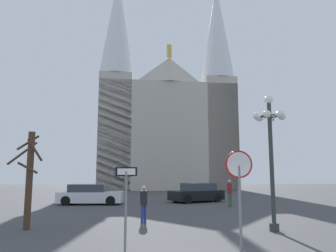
{
  "coord_description": "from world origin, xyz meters",
  "views": [
    {
      "loc": [
        -1.18,
        -7.08,
        2.16
      ],
      "look_at": [
        0.28,
        20.06,
        6.05
      ],
      "focal_mm": 35.33,
      "sensor_mm": 36.0,
      "label": 1
    }
  ],
  "objects_px": {
    "pedestrian_standing": "(230,190)",
    "stop_sign": "(239,179)",
    "one_way_arrow_sign": "(126,198)",
    "parked_car_near_black": "(197,193)",
    "bare_tree": "(29,176)",
    "pedestrian_walking": "(144,201)",
    "cathedral": "(166,120)",
    "street_lamp": "(271,143)",
    "parked_car_far_white": "(90,195)"
  },
  "relations": [
    {
      "from": "one_way_arrow_sign",
      "to": "pedestrian_standing",
      "type": "height_order",
      "value": "one_way_arrow_sign"
    },
    {
      "from": "cathedral",
      "to": "one_way_arrow_sign",
      "type": "relative_size",
      "value": 13.15
    },
    {
      "from": "pedestrian_walking",
      "to": "pedestrian_standing",
      "type": "relative_size",
      "value": 0.92
    },
    {
      "from": "cathedral",
      "to": "parked_car_near_black",
      "type": "xyz_separation_m",
      "value": [
        1.38,
        -20.8,
        -8.99
      ]
    },
    {
      "from": "parked_car_near_black",
      "to": "parked_car_far_white",
      "type": "bearing_deg",
      "value": -168.22
    },
    {
      "from": "stop_sign",
      "to": "pedestrian_walking",
      "type": "distance_m",
      "value": 6.23
    },
    {
      "from": "parked_car_far_white",
      "to": "pedestrian_standing",
      "type": "relative_size",
      "value": 2.57
    },
    {
      "from": "bare_tree",
      "to": "pedestrian_standing",
      "type": "height_order",
      "value": "bare_tree"
    },
    {
      "from": "bare_tree",
      "to": "pedestrian_walking",
      "type": "relative_size",
      "value": 2.37
    },
    {
      "from": "bare_tree",
      "to": "pedestrian_walking",
      "type": "distance_m",
      "value": 4.85
    },
    {
      "from": "bare_tree",
      "to": "parked_car_far_white",
      "type": "bearing_deg",
      "value": 86.87
    },
    {
      "from": "stop_sign",
      "to": "parked_car_near_black",
      "type": "distance_m",
      "value": 16.06
    },
    {
      "from": "bare_tree",
      "to": "parked_car_far_white",
      "type": "xyz_separation_m",
      "value": [
        0.57,
        10.37,
        -1.37
      ]
    },
    {
      "from": "stop_sign",
      "to": "pedestrian_standing",
      "type": "bearing_deg",
      "value": 77.81
    },
    {
      "from": "stop_sign",
      "to": "one_way_arrow_sign",
      "type": "distance_m",
      "value": 3.25
    },
    {
      "from": "pedestrian_standing",
      "to": "stop_sign",
      "type": "bearing_deg",
      "value": -102.19
    },
    {
      "from": "parked_car_far_white",
      "to": "bare_tree",
      "type": "bearing_deg",
      "value": -93.13
    },
    {
      "from": "one_way_arrow_sign",
      "to": "street_lamp",
      "type": "xyz_separation_m",
      "value": [
        5.33,
        3.18,
        1.85
      ]
    },
    {
      "from": "bare_tree",
      "to": "parked_car_near_black",
      "type": "xyz_separation_m",
      "value": [
        8.33,
        11.99,
        -1.37
      ]
    },
    {
      "from": "street_lamp",
      "to": "parked_car_near_black",
      "type": "height_order",
      "value": "street_lamp"
    },
    {
      "from": "cathedral",
      "to": "street_lamp",
      "type": "bearing_deg",
      "value": -85.77
    },
    {
      "from": "bare_tree",
      "to": "parked_car_far_white",
      "type": "distance_m",
      "value": 10.47
    },
    {
      "from": "parked_car_near_black",
      "to": "pedestrian_standing",
      "type": "height_order",
      "value": "pedestrian_standing"
    },
    {
      "from": "cathedral",
      "to": "bare_tree",
      "type": "height_order",
      "value": "cathedral"
    },
    {
      "from": "stop_sign",
      "to": "bare_tree",
      "type": "relative_size",
      "value": 0.74
    },
    {
      "from": "parked_car_far_white",
      "to": "pedestrian_walking",
      "type": "bearing_deg",
      "value": -66.19
    },
    {
      "from": "bare_tree",
      "to": "parked_car_near_black",
      "type": "height_order",
      "value": "bare_tree"
    },
    {
      "from": "one_way_arrow_sign",
      "to": "parked_car_far_white",
      "type": "xyz_separation_m",
      "value": [
        -3.53,
        14.41,
        -0.8
      ]
    },
    {
      "from": "parked_car_near_black",
      "to": "pedestrian_standing",
      "type": "xyz_separation_m",
      "value": [
        1.59,
        -3.92,
        0.39
      ]
    },
    {
      "from": "street_lamp",
      "to": "parked_car_far_white",
      "type": "bearing_deg",
      "value": 128.28
    },
    {
      "from": "cathedral",
      "to": "bare_tree",
      "type": "xyz_separation_m",
      "value": [
        -6.94,
        -32.79,
        -7.62
      ]
    },
    {
      "from": "cathedral",
      "to": "pedestrian_walking",
      "type": "distance_m",
      "value": 32.59
    },
    {
      "from": "cathedral",
      "to": "pedestrian_standing",
      "type": "height_order",
      "value": "cathedral"
    },
    {
      "from": "stop_sign",
      "to": "parked_car_near_black",
      "type": "xyz_separation_m",
      "value": [
        1.02,
        15.97,
        -1.31
      ]
    },
    {
      "from": "pedestrian_standing",
      "to": "pedestrian_walking",
      "type": "bearing_deg",
      "value": -129.45
    },
    {
      "from": "pedestrian_standing",
      "to": "bare_tree",
      "type": "bearing_deg",
      "value": -140.85
    },
    {
      "from": "street_lamp",
      "to": "bare_tree",
      "type": "height_order",
      "value": "street_lamp"
    },
    {
      "from": "street_lamp",
      "to": "pedestrian_walking",
      "type": "xyz_separation_m",
      "value": [
        -4.94,
        2.34,
        -2.35
      ]
    },
    {
      "from": "one_way_arrow_sign",
      "to": "parked_car_near_black",
      "type": "distance_m",
      "value": 16.6
    },
    {
      "from": "street_lamp",
      "to": "pedestrian_standing",
      "type": "relative_size",
      "value": 2.99
    },
    {
      "from": "stop_sign",
      "to": "one_way_arrow_sign",
      "type": "height_order",
      "value": "stop_sign"
    },
    {
      "from": "pedestrian_walking",
      "to": "pedestrian_standing",
      "type": "height_order",
      "value": "pedestrian_standing"
    },
    {
      "from": "stop_sign",
      "to": "bare_tree",
      "type": "xyz_separation_m",
      "value": [
        -7.31,
        3.99,
        0.05
      ]
    },
    {
      "from": "cathedral",
      "to": "parked_car_near_black",
      "type": "distance_m",
      "value": 22.7
    },
    {
      "from": "street_lamp",
      "to": "pedestrian_standing",
      "type": "height_order",
      "value": "street_lamp"
    },
    {
      "from": "one_way_arrow_sign",
      "to": "pedestrian_walking",
      "type": "bearing_deg",
      "value": 85.94
    },
    {
      "from": "pedestrian_standing",
      "to": "parked_car_near_black",
      "type": "bearing_deg",
      "value": 112.05
    },
    {
      "from": "street_lamp",
      "to": "pedestrian_standing",
      "type": "xyz_separation_m",
      "value": [
        0.48,
        8.94,
        -2.26
      ]
    },
    {
      "from": "cathedral",
      "to": "parked_car_near_black",
      "type": "height_order",
      "value": "cathedral"
    },
    {
      "from": "one_way_arrow_sign",
      "to": "parked_car_near_black",
      "type": "xyz_separation_m",
      "value": [
        4.23,
        16.03,
        -0.8
      ]
    }
  ]
}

